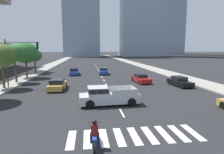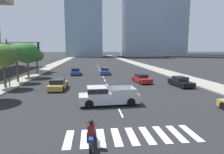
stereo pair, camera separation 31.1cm
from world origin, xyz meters
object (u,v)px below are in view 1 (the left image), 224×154
Objects in this scene: sedan_black_3 at (180,82)px; street_tree_third at (14,53)px; pickup_truck at (107,96)px; traffic_signal_far at (18,55)px; sedan_red_4 at (141,79)px; street_tree_second at (2,56)px; sedan_blue_1 at (74,72)px; sedan_gold_2 at (57,85)px; street_tree_fifth at (35,55)px; motorcycle_lead at (95,136)px; sedan_blue_5 at (104,71)px; street_tree_fourth at (25,53)px.

sedan_black_3 is 23.98m from street_tree_third.
traffic_signal_far is (-10.32, 8.94, 3.51)m from pickup_truck.
sedan_red_4 is 19.05m from street_tree_second.
sedan_blue_1 is 0.87× the size of street_tree_third.
street_tree_second is at bearing 81.22° from sedan_gold_2.
street_tree_second is 1.13× the size of street_tree_fifth.
sedan_gold_2 is 1.02× the size of sedan_black_3.
motorcycle_lead is at bearing -162.62° from sedan_gold_2.
traffic_signal_far reaches higher than pickup_truck.
traffic_signal_far is (-16.67, -2.03, 3.74)m from sedan_red_4.
sedan_black_3 is 0.72× the size of traffic_signal_far.
street_tree_third is (-1.89, 4.01, 0.11)m from traffic_signal_far.
sedan_red_4 is 19.06m from street_tree_third.
sedan_red_4 is at bearing -34.33° from street_tree_fifth.
sedan_blue_5 is (1.60, 21.35, -0.21)m from pickup_truck.
street_tree_second is at bearing -90.00° from street_tree_fifth.
traffic_signal_far is (-6.06, -12.37, 3.73)m from sedan_blue_1.
street_tree_fourth is (-1.89, 9.00, 0.08)m from traffic_signal_far.
sedan_gold_2 is 16.26m from sedan_black_3.
sedan_blue_1 is 1.08× the size of sedan_red_4.
street_tree_third is 5.00m from street_tree_fourth.
street_tree_second reaches higher than sedan_black_3.
sedan_black_3 is at bearing -148.37° from pickup_truck.
sedan_gold_2 is 12.30m from sedan_red_4.
sedan_blue_5 is at bearing 13.89° from street_tree_fourth.
sedan_blue_1 is at bearing -135.72° from sedan_black_3.
street_tree_third reaches higher than street_tree_second.
street_tree_second is 14.99m from street_tree_fifth.
sedan_blue_1 is at bearing 46.48° from street_tree_third.
street_tree_fourth is at bearing 34.76° from sedan_gold_2.
street_tree_fourth is (-12.21, 17.94, 3.59)m from pickup_truck.
sedan_red_4 is at bearing -6.09° from street_tree_third.
sedan_black_3 is at bearing -2.66° from street_tree_second.
street_tree_second is (-10.84, 16.02, 3.63)m from motorcycle_lead.
pickup_truck is 18.16m from street_tree_third.
street_tree_fourth is at bearing -71.91° from sedan_blue_5.
sedan_blue_5 is at bearing 31.35° from street_tree_third.
sedan_blue_1 is 15.37m from street_tree_second.
street_tree_second reaches higher than motorcycle_lead.
street_tree_second reaches higher than street_tree_fifth.
sedan_red_4 is at bearing 6.93° from traffic_signal_far.
motorcycle_lead reaches higher than sedan_blue_1.
sedan_blue_5 is (-4.75, 10.39, 0.03)m from sedan_red_4.
street_tree_fifth is (-6.80, 16.28, 3.16)m from sedan_gold_2.
sedan_red_4 is at bearing -123.39° from pickup_truck.
sedan_black_3 reaches higher than sedan_red_4.
pickup_truck is 1.22× the size of sedan_red_4.
street_tree_fifth is at bearing 90.00° from street_tree_third.
motorcycle_lead reaches higher than sedan_gold_2.
street_tree_third is at bearing -101.94° from sedan_red_4.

